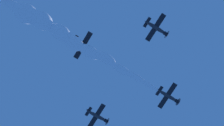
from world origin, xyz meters
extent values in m
ellipsoid|color=#232328|center=(0.05, -5.27, 74.23)|extent=(3.77, 5.88, 0.97)
cylinder|color=black|center=(1.37, -2.78, 74.25)|extent=(1.26, 1.19, 0.99)
cone|color=white|center=(1.65, -2.25, 74.26)|extent=(0.72, 0.79, 0.47)
cylinder|color=#3F3F47|center=(1.58, -2.37, 74.26)|extent=(1.94, 1.02, 2.17)
cube|color=black|center=(-0.03, -5.43, 74.08)|extent=(7.48, 4.77, 0.28)
ellipsoid|color=#232328|center=(-3.40, -3.65, 74.15)|extent=(0.59, 0.84, 0.23)
ellipsoid|color=#232328|center=(3.34, -7.21, 74.01)|extent=(0.59, 0.84, 0.23)
cube|color=black|center=(-1.20, -7.65, 74.26)|extent=(2.85, 2.03, 0.15)
cube|color=#232328|center=(-1.22, -7.71, 74.73)|extent=(0.59, 0.96, 1.03)
ellipsoid|color=#1E232D|center=(0.19, -5.03, 74.62)|extent=(1.23, 1.53, 0.61)
ellipsoid|color=#232328|center=(-19.30, -9.78, 75.18)|extent=(3.77, 5.92, 1.29)
cylinder|color=black|center=(-18.00, -7.30, 75.35)|extent=(1.27, 1.24, 1.02)
cone|color=white|center=(-17.72, -6.76, 75.39)|extent=(0.72, 0.81, 0.50)
cylinder|color=#3F3F47|center=(-17.78, -6.89, 75.38)|extent=(1.96, 1.13, 2.13)
cube|color=black|center=(-19.39, -9.93, 75.01)|extent=(7.48, 4.78, 0.24)
ellipsoid|color=#232328|center=(-16.02, -11.71, 75.00)|extent=(0.59, 0.85, 0.27)
cube|color=black|center=(-20.56, -12.15, 75.06)|extent=(2.85, 2.04, 0.15)
cube|color=#232328|center=(-20.60, -12.23, 75.52)|extent=(0.60, 1.00, 1.08)
ellipsoid|color=#1E232D|center=(-19.18, -9.55, 75.58)|extent=(1.24, 1.56, 0.68)
ellipsoid|color=#232328|center=(6.18, -22.57, 74.57)|extent=(3.78, 5.91, 1.07)
cylinder|color=black|center=(7.49, -20.09, 74.62)|extent=(1.28, 1.22, 1.03)
cone|color=white|center=(7.77, -19.55, 74.63)|extent=(0.72, 0.80, 0.49)
cylinder|color=#3F3F47|center=(7.70, -19.68, 74.63)|extent=(1.97, 1.10, 2.23)
cube|color=black|center=(6.10, -22.74, 74.42)|extent=(7.48, 4.77, 0.53)
ellipsoid|color=#232328|center=(2.73, -20.96, 74.23)|extent=(0.59, 0.85, 0.25)
ellipsoid|color=#232328|center=(9.46, -24.51, 74.60)|extent=(0.59, 0.85, 0.25)
cube|color=black|center=(4.92, -24.95, 74.57)|extent=(2.85, 2.03, 0.24)
cube|color=#232328|center=(4.87, -25.00, 75.03)|extent=(0.61, 0.99, 1.04)
ellipsoid|color=#1E232D|center=(6.29, -22.32, 74.96)|extent=(1.24, 1.55, 0.65)
ellipsoid|color=#232328|center=(-11.93, -28.16, 74.64)|extent=(3.76, 5.88, 0.94)
cylinder|color=black|center=(-10.62, -25.67, 74.65)|extent=(1.26, 1.19, 0.98)
cone|color=white|center=(-10.34, -25.14, 74.65)|extent=(0.71, 0.79, 0.47)
cylinder|color=#3F3F47|center=(-10.41, -25.26, 74.65)|extent=(1.93, 1.03, 2.16)
cube|color=black|center=(-12.02, -28.32, 74.49)|extent=(7.48, 4.77, 0.25)
ellipsoid|color=#232328|center=(-15.39, -26.54, 74.55)|extent=(0.59, 0.84, 0.23)
ellipsoid|color=#232328|center=(-8.65, -30.10, 74.43)|extent=(0.59, 0.84, 0.23)
cube|color=black|center=(-13.19, -30.53, 74.68)|extent=(2.85, 2.03, 0.14)
cube|color=#232328|center=(-13.21, -30.59, 75.14)|extent=(0.59, 0.96, 1.02)
ellipsoid|color=#1E232D|center=(-11.80, -27.91, 75.02)|extent=(1.23, 1.53, 0.61)
ellipsoid|color=white|center=(-2.84, -10.61, 74.05)|extent=(3.91, 5.86, 1.46)
ellipsoid|color=white|center=(-4.71, -14.43, 73.76)|extent=(4.32, 6.08, 1.92)
ellipsoid|color=white|center=(-6.91, -18.15, 73.66)|extent=(4.73, 6.31, 2.38)
ellipsoid|color=white|center=(-8.75, -22.54, 73.79)|extent=(5.14, 6.54, 2.84)
ellipsoid|color=white|center=(-11.37, -26.17, 73.56)|extent=(5.56, 6.76, 3.30)
ellipsoid|color=white|center=(-13.56, -30.24, 73.44)|extent=(5.97, 6.99, 3.75)
ellipsoid|color=white|center=(-15.08, -34.16, 73.27)|extent=(6.38, 7.22, 4.21)
ellipsoid|color=white|center=(-17.25, -38.99, 72.94)|extent=(6.79, 7.44, 4.67)
ellipsoid|color=white|center=(-19.55, -42.35, 72.82)|extent=(7.20, 7.67, 5.13)
ellipsoid|color=white|center=(-14.53, -33.28, 74.60)|extent=(3.91, 5.86, 1.46)
ellipsoid|color=white|center=(-16.49, -37.27, 74.46)|extent=(4.32, 6.08, 1.92)
ellipsoid|color=white|center=(-19.00, -41.35, 74.05)|extent=(4.73, 6.31, 2.38)
ellipsoid|color=white|center=(-21.22, -45.12, 74.10)|extent=(5.14, 6.54, 2.84)
camera|label=1|loc=(0.34, -34.48, 1.55)|focal=46.28mm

